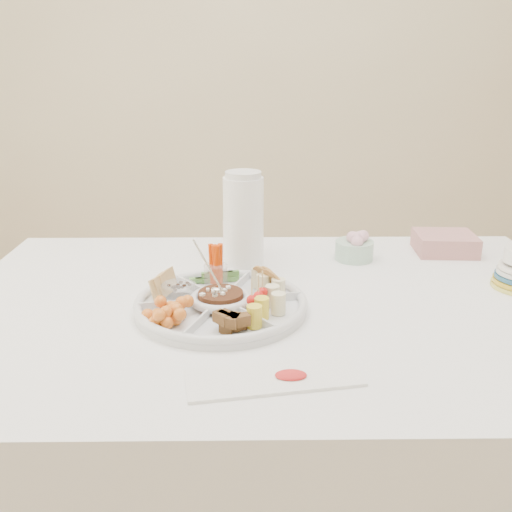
{
  "coord_description": "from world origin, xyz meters",
  "views": [
    {
      "loc": [
        -0.06,
        -1.22,
        1.29
      ],
      "look_at": [
        -0.04,
        0.05,
        0.85
      ],
      "focal_mm": 40.0,
      "sensor_mm": 36.0,
      "label": 1
    }
  ],
  "objects": [
    {
      "name": "cherries",
      "position": [
        -0.22,
        -0.13,
        0.79
      ],
      "size": [
        0.14,
        0.14,
        0.05
      ],
      "primitive_type": null,
      "rotation": [
        0.0,
        0.0,
        0.16
      ],
      "color": "#EB923F",
      "rests_on": "party_tray"
    },
    {
      "name": "thermos",
      "position": [
        -0.07,
        0.21,
        0.89
      ],
      "size": [
        0.11,
        0.11,
        0.27
      ],
      "primitive_type": "cylinder",
      "rotation": [
        0.0,
        0.0,
        0.02
      ],
      "color": "white",
      "rests_on": "dining_table"
    },
    {
      "name": "dining_table",
      "position": [
        0.0,
        0.0,
        0.38
      ],
      "size": [
        1.52,
        1.02,
        0.76
      ],
      "primitive_type": "cube",
      "color": "white",
      "rests_on": "floor"
    },
    {
      "name": "pita_raisins",
      "position": [
        -0.25,
        -0.0,
        0.8
      ],
      "size": [
        0.12,
        0.12,
        0.06
      ],
      "primitive_type": null,
      "rotation": [
        0.0,
        0.0,
        0.16
      ],
      "color": "tan",
      "rests_on": "party_tray"
    },
    {
      "name": "party_tray",
      "position": [
        -0.12,
        -0.05,
        0.78
      ],
      "size": [
        0.44,
        0.44,
        0.04
      ],
      "primitive_type": "cylinder",
      "rotation": [
        0.0,
        0.0,
        0.16
      ],
      "color": "white",
      "rests_on": "dining_table"
    },
    {
      "name": "banana_tomato",
      "position": [
        -0.0,
        -0.1,
        0.82
      ],
      "size": [
        0.12,
        0.12,
        0.08
      ],
      "primitive_type": null,
      "rotation": [
        0.0,
        0.0,
        0.16
      ],
      "color": "#DCD169",
      "rests_on": "party_tray"
    },
    {
      "name": "granola_chunks",
      "position": [
        -0.1,
        -0.18,
        0.79
      ],
      "size": [
        0.12,
        0.12,
        0.04
      ],
      "primitive_type": null,
      "rotation": [
        0.0,
        0.0,
        0.16
      ],
      "color": "#3E2510",
      "rests_on": "party_tray"
    },
    {
      "name": "carrot_cucumber",
      "position": [
        -0.14,
        0.08,
        0.82
      ],
      "size": [
        0.13,
        0.13,
        0.1
      ],
      "primitive_type": null,
      "rotation": [
        0.0,
        0.0,
        0.16
      ],
      "color": "#D53600",
      "rests_on": "party_tray"
    },
    {
      "name": "flower_bowl",
      "position": [
        0.24,
        0.3,
        0.8
      ],
      "size": [
        0.12,
        0.12,
        0.08
      ],
      "primitive_type": "cylinder",
      "rotation": [
        0.0,
        0.0,
        -0.14
      ],
      "color": "#B1DEC6",
      "rests_on": "dining_table"
    },
    {
      "name": "placemat",
      "position": [
        -0.02,
        -0.34,
        0.76
      ],
      "size": [
        0.32,
        0.15,
        0.01
      ],
      "primitive_type": "cube",
      "rotation": [
        0.0,
        0.0,
        0.17
      ],
      "color": "white",
      "rests_on": "dining_table"
    },
    {
      "name": "tortillas",
      "position": [
        -0.02,
        0.03,
        0.8
      ],
      "size": [
        0.11,
        0.11,
        0.06
      ],
      "primitive_type": null,
      "rotation": [
        0.0,
        0.0,
        0.16
      ],
      "color": "brown",
      "rests_on": "party_tray"
    },
    {
      "name": "wall_back",
      "position": [
        0.0,
        2.0,
        1.35
      ],
      "size": [
        4.0,
        0.02,
        2.7
      ],
      "primitive_type": "cube",
      "color": "beige",
      "rests_on": "ground"
    },
    {
      "name": "cup_stack",
      "position": [
        -0.09,
        0.34,
        0.88
      ],
      "size": [
        0.09,
        0.09,
        0.24
      ],
      "primitive_type": "cylinder",
      "rotation": [
        0.0,
        0.0,
        0.02
      ],
      "color": "beige",
      "rests_on": "dining_table"
    },
    {
      "name": "bean_dip",
      "position": [
        -0.12,
        -0.05,
        0.79
      ],
      "size": [
        0.11,
        0.11,
        0.04
      ],
      "primitive_type": "cylinder",
      "rotation": [
        0.0,
        0.0,
        0.16
      ],
      "color": "#332014",
      "rests_on": "party_tray"
    },
    {
      "name": "napkin_stack",
      "position": [
        0.51,
        0.35,
        0.79
      ],
      "size": [
        0.18,
        0.15,
        0.06
      ],
      "primitive_type": "cube",
      "rotation": [
        0.0,
        0.0,
        -0.06
      ],
      "color": "tan",
      "rests_on": "dining_table"
    }
  ]
}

